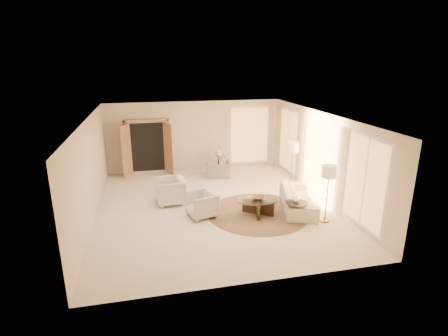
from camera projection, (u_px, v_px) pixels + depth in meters
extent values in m
cube|color=beige|center=(214.00, 207.00, 10.84)|extent=(7.00, 8.00, 0.02)
cube|color=white|center=(213.00, 116.00, 10.01)|extent=(7.00, 8.00, 0.02)
cube|color=beige|center=(195.00, 136.00, 14.15)|extent=(7.00, 0.04, 2.80)
cube|color=beige|center=(254.00, 220.00, 6.69)|extent=(7.00, 0.04, 2.80)
cube|color=beige|center=(90.00, 171.00, 9.69)|extent=(0.04, 8.00, 2.80)
cube|color=beige|center=(321.00, 156.00, 11.16)|extent=(0.04, 8.00, 2.80)
cube|color=tan|center=(148.00, 147.00, 13.74)|extent=(1.80, 0.12, 2.16)
cube|color=tan|center=(126.00, 151.00, 13.34)|extent=(0.35, 0.66, 2.00)
cube|color=tan|center=(169.00, 149.00, 13.68)|extent=(0.35, 0.66, 2.00)
cylinder|color=#412B1C|center=(258.00, 213.00, 10.38)|extent=(4.00, 4.00, 0.01)
imported|color=silver|center=(298.00, 198.00, 10.62)|extent=(1.45, 2.41, 0.66)
imported|color=silver|center=(170.00, 190.00, 10.95)|extent=(0.88, 0.93, 0.90)
imported|color=silver|center=(202.00, 203.00, 10.05)|extent=(0.89, 0.93, 0.80)
imported|color=gray|center=(218.00, 167.00, 13.46)|extent=(1.02, 0.75, 0.81)
cube|color=black|center=(258.00, 207.00, 10.22)|extent=(0.83, 0.64, 0.43)
cube|color=black|center=(258.00, 207.00, 10.22)|extent=(0.35, 0.95, 0.43)
cylinder|color=white|center=(258.00, 200.00, 10.15)|extent=(1.63, 1.63, 0.02)
cylinder|color=black|center=(295.00, 220.00, 9.85)|extent=(0.37, 0.37, 0.03)
cylinder|color=black|center=(296.00, 212.00, 9.77)|extent=(0.06, 0.06, 0.53)
cylinder|color=black|center=(296.00, 203.00, 9.69)|extent=(0.60, 0.60, 0.03)
cylinder|color=#2E231C|center=(219.00, 172.00, 14.18)|extent=(0.44, 0.44, 0.03)
cylinder|color=#2E231C|center=(218.00, 164.00, 14.09)|extent=(0.07, 0.07, 0.63)
cylinder|color=white|center=(218.00, 156.00, 13.99)|extent=(0.58, 0.58, 0.03)
cylinder|color=#2E231C|center=(290.00, 189.00, 12.27)|extent=(0.29, 0.29, 0.03)
cylinder|color=#2E231C|center=(291.00, 170.00, 12.06)|extent=(0.03, 0.03, 1.44)
cylinder|color=beige|center=(293.00, 147.00, 11.83)|extent=(0.41, 0.41, 0.35)
cylinder|color=#2E231C|center=(325.00, 220.00, 9.85)|extent=(0.28, 0.28, 0.03)
cylinder|color=#2E231C|center=(327.00, 198.00, 9.65)|extent=(0.03, 0.03, 1.39)
cylinder|color=beige|center=(329.00, 171.00, 9.42)|extent=(0.40, 0.40, 0.34)
imported|color=brown|center=(258.00, 198.00, 10.14)|extent=(0.50, 0.50, 0.09)
imported|color=white|center=(297.00, 200.00, 9.66)|extent=(0.18, 0.18, 0.17)
imported|color=white|center=(218.00, 153.00, 13.95)|extent=(0.29, 0.29, 0.28)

